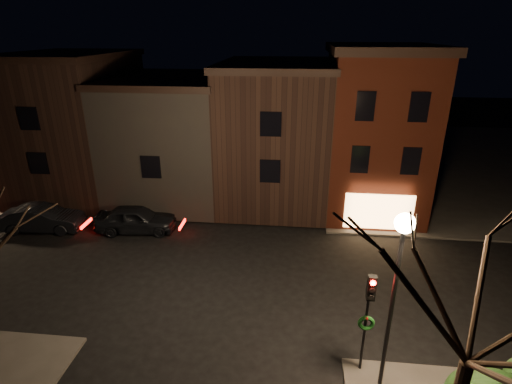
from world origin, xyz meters
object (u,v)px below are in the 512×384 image
traffic_signal (368,309)px  bare_tree_right (489,281)px  parked_car_b (42,218)px  parked_car_a (136,219)px  street_lamp_near (400,257)px

traffic_signal → bare_tree_right: bare_tree_right is taller
parked_car_b → parked_car_a: bearing=-91.2°
bare_tree_right → parked_car_a: size_ratio=1.78×
traffic_signal → parked_car_a: 15.61m
traffic_signal → parked_car_b: 20.15m
street_lamp_near → bare_tree_right: (1.30, -2.50, 0.97)m
parked_car_a → street_lamp_near: bearing=-134.5°
parked_car_a → parked_car_b: bearing=89.1°
street_lamp_near → bare_tree_right: size_ratio=0.76×
traffic_signal → bare_tree_right: bearing=-57.6°
parked_car_a → parked_car_b: size_ratio=0.99×
parked_car_b → traffic_signal: bearing=-123.3°
traffic_signal → parked_car_b: traffic_signal is taller
street_lamp_near → parked_car_b: (-18.43, 9.65, -4.39)m
traffic_signal → street_lamp_near: bearing=-39.4°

